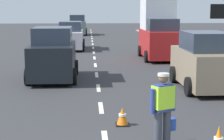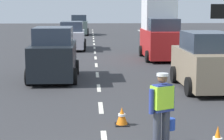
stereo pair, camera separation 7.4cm
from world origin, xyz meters
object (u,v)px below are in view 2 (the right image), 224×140
Objects in this scene: car_oncoming_second at (72,36)px; car_oncoming_third at (79,26)px; traffic_cone_far at (122,116)px; delivery_truck at (160,32)px; road_worker at (162,106)px; car_parked_curbside at (205,63)px; car_oncoming_lead at (54,55)px.

car_oncoming_third is at bearing 89.60° from car_oncoming_second.
car_oncoming_second reaches higher than traffic_cone_far.
car_oncoming_third is (-5.43, 20.56, -0.57)m from delivery_truck.
car_oncoming_second is at bearing 98.13° from road_worker.
car_oncoming_third is at bearing 100.74° from car_parked_curbside.
delivery_truck is 8.88m from car_parked_curbside.
traffic_cone_far is 0.11× the size of car_oncoming_second.
traffic_cone_far is at bearing -83.48° from car_oncoming_second.
road_worker is at bearing -64.75° from traffic_cone_far.
car_oncoming_lead is at bearing -131.23° from delivery_truck.
car_oncoming_second reaches higher than road_worker.
car_oncoming_third is (-2.82, 35.56, 0.11)m from road_worker.
car_parked_curbside is at bearing -79.26° from car_oncoming_third.
road_worker is 6.73m from car_parked_curbside.
car_parked_curbside reaches higher than car_oncoming_second.
car_oncoming_third is (-5.58, 29.42, 0.02)m from car_parked_curbside.
delivery_truck is at bearing -75.22° from car_oncoming_third.
car_oncoming_second is 15.45m from car_parked_curbside.
car_oncoming_lead is 1.00× the size of car_oncoming_third.
delivery_truck is at bearing -44.89° from car_oncoming_second.
traffic_cone_far is 5.77m from car_parked_curbside.
car_oncoming_lead is at bearing -90.71° from car_oncoming_third.
car_oncoming_lead reaches higher than car_parked_curbside.
car_parked_curbside is at bearing 65.81° from road_worker.
car_parked_curbside is at bearing 51.95° from traffic_cone_far.
car_oncoming_lead is (-0.23, -12.09, 0.09)m from car_oncoming_second.
traffic_cone_far is 13.85m from delivery_truck.
traffic_cone_far is 0.11× the size of delivery_truck.
car_oncoming_lead is at bearing -91.11° from car_oncoming_second.
car_parked_curbside is 29.95m from car_oncoming_third.
road_worker is 8.99m from car_oncoming_lead.
delivery_truck is 8.76m from car_oncoming_lead.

